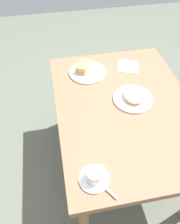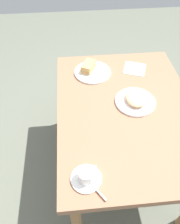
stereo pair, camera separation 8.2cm
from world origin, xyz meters
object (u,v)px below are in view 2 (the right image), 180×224
(spoon, at_px, (97,190))
(side_plate, at_px, (135,102))
(napkin, at_px, (135,69))
(sandwich_front, at_px, (88,66))
(coffee_cup, at_px, (86,175))
(coffee_saucer, at_px, (86,179))
(sandwich_plate, at_px, (93,72))
(dining_table, at_px, (125,117))

(spoon, bearing_deg, side_plate, 150.47)
(napkin, bearing_deg, spoon, -23.48)
(sandwich_front, relative_size, coffee_cup, 1.46)
(coffee_saucer, height_order, spoon, spoon)
(coffee_cup, bearing_deg, spoon, 34.12)
(sandwich_front, height_order, side_plate, sandwich_front)
(sandwich_plate, xyz_separation_m, side_plate, (0.32, 0.24, 0.00))
(napkin, bearing_deg, sandwich_front, -90.95)
(sandwich_front, bearing_deg, spoon, -2.76)
(side_plate, height_order, napkin, side_plate)
(dining_table, bearing_deg, sandwich_plate, -153.98)
(dining_table, relative_size, napkin, 7.73)
(sandwich_front, xyz_separation_m, coffee_cup, (0.83, -0.08, 0.00))
(side_plate, relative_size, napkin, 1.68)
(spoon, height_order, side_plate, spoon)
(sandwich_plate, xyz_separation_m, spoon, (0.86, -0.07, 0.01))
(dining_table, height_order, coffee_saucer, coffee_saucer)
(coffee_saucer, relative_size, spoon, 1.71)
(sandwich_front, relative_size, side_plate, 0.56)
(napkin, bearing_deg, coffee_cup, -27.36)
(napkin, bearing_deg, coffee_saucer, -27.41)
(dining_table, xyz_separation_m, coffee_cup, (0.44, -0.29, 0.13))
(coffee_cup, relative_size, napkin, 0.65)
(coffee_saucer, xyz_separation_m, napkin, (-0.82, 0.43, -0.00))
(coffee_saucer, bearing_deg, side_plate, 143.99)
(side_plate, bearing_deg, napkin, 167.41)
(sandwich_plate, height_order, spoon, spoon)
(side_plate, bearing_deg, sandwich_plate, -143.53)
(dining_table, relative_size, side_plate, 4.59)
(coffee_cup, xyz_separation_m, side_plate, (-0.48, 0.35, -0.04))
(coffee_saucer, bearing_deg, spoon, 35.62)
(sandwich_plate, xyz_separation_m, coffee_saucer, (0.80, -0.11, -0.00))
(coffee_saucer, distance_m, napkin, 0.93)
(dining_table, distance_m, spoon, 0.57)
(sandwich_front, xyz_separation_m, napkin, (0.01, 0.34, -0.04))
(dining_table, height_order, spoon, spoon)
(dining_table, height_order, sandwich_plate, sandwich_plate)
(coffee_cup, height_order, spoon, coffee_cup)
(coffee_cup, xyz_separation_m, napkin, (-0.82, 0.42, -0.04))
(coffee_cup, height_order, napkin, coffee_cup)
(dining_table, xyz_separation_m, coffee_saucer, (0.44, -0.29, 0.09))
(coffee_cup, bearing_deg, coffee_saucer, -53.48)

